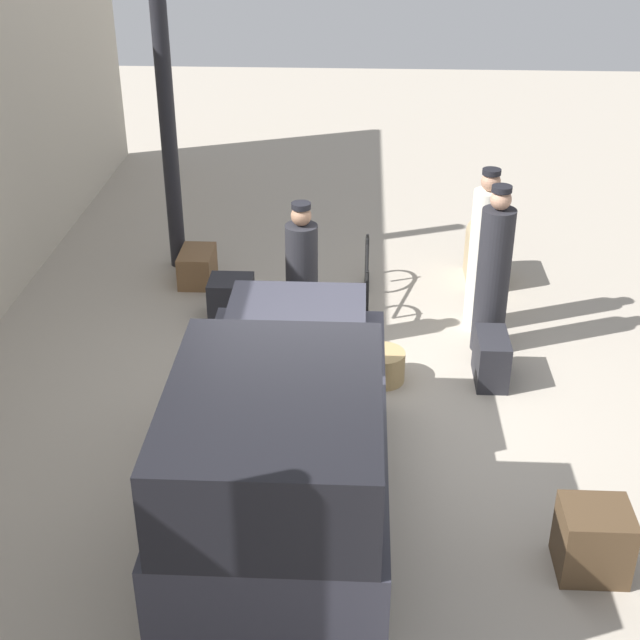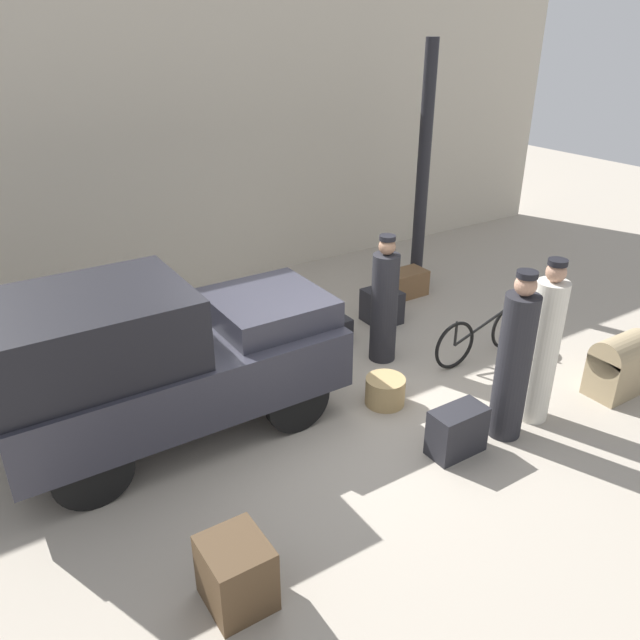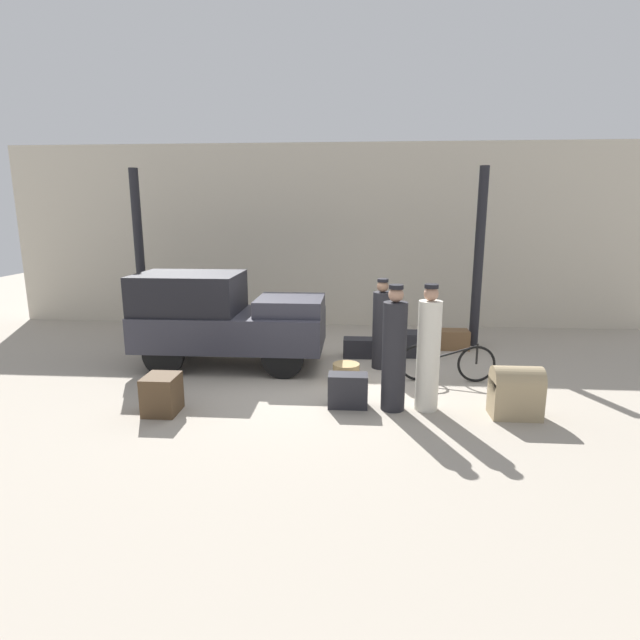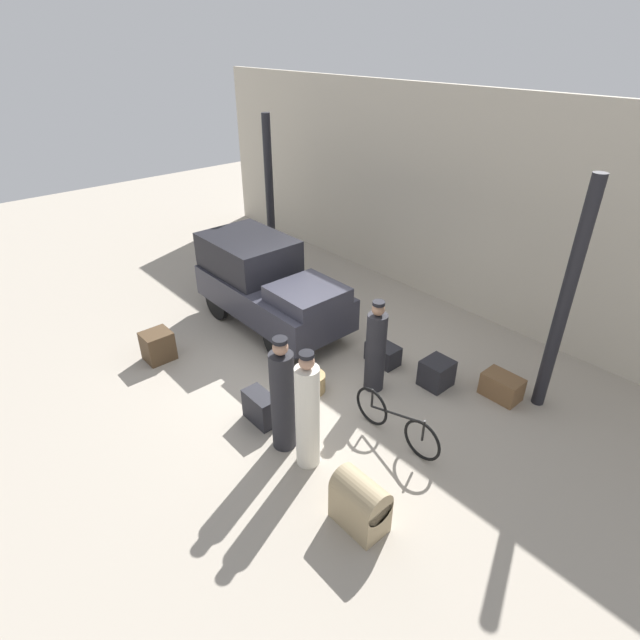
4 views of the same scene
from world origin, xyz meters
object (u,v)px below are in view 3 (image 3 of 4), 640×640
Objects in this scene: bicycle at (447,363)px; trunk_large_brown at (453,339)px; porter_lifting_near_truck at (394,353)px; trunk_barrel_dark at (516,391)px; wicker_basket at (346,373)px; suitcase_small_leather at (162,394)px; suitcase_black_upright at (412,344)px; porter_carrying_trunk at (382,327)px; suitcase_tan_flat at (348,390)px; truck at (222,316)px; conductor_in_dark_uniform at (428,353)px; trunk_wicker_pale at (359,348)px.

trunk_large_brown is at bearing 76.80° from bicycle.
porter_lifting_near_truck reaches higher than trunk_barrel_dark.
suitcase_small_leather reaches higher than wicker_basket.
porter_carrying_trunk is at bearing -127.48° from suitcase_black_upright.
bicycle is 0.88× the size of porter_lifting_near_truck.
porter_carrying_trunk is at bearing 92.47° from porter_lifting_near_truck.
bicycle is 1.74m from wicker_basket.
trunk_barrel_dark is (1.72, -0.15, -0.48)m from porter_lifting_near_truck.
suitcase_tan_flat reaches higher than wicker_basket.
porter_lifting_near_truck is 0.90m from suitcase_tan_flat.
truck is 4.04m from conductor_in_dark_uniform.
porter_carrying_trunk reaches higher than wicker_basket.
suitcase_tan_flat reaches higher than suitcase_black_upright.
suitcase_tan_flat is 1.04× the size of suitcase_small_leather.
suitcase_small_leather is at bearing -143.62° from porter_carrying_trunk.
suitcase_small_leather is at bearing -96.86° from truck.
bicycle reaches higher than suitcase_black_upright.
suitcase_tan_flat is at bearing 9.23° from suitcase_small_leather.
conductor_in_dark_uniform reaches higher than suitcase_black_upright.
conductor_in_dark_uniform is 2.91m from trunk_wicker_pale.
suitcase_tan_flat is 0.93× the size of trunk_large_brown.
wicker_basket is 0.81× the size of suitcase_small_leather.
conductor_in_dark_uniform is at bearing -106.58° from trunk_large_brown.
suitcase_black_upright is 0.88× the size of suitcase_small_leather.
porter_lifting_near_truck is 3.17× the size of suitcase_tan_flat.
suitcase_small_leather is 0.91× the size of trunk_wicker_pale.
porter_lifting_near_truck reaches higher than suitcase_black_upright.
suitcase_tan_flat is (-0.58, -1.97, -0.52)m from porter_carrying_trunk.
conductor_in_dark_uniform is (0.58, -1.97, 0.10)m from porter_carrying_trunk.
porter_lifting_near_truck is at bearing -87.53° from porter_carrying_trunk.
porter_lifting_near_truck reaches higher than trunk_wicker_pale.
bicycle is 1.63m from trunk_barrel_dark.
suitcase_tan_flat is (-1.67, -1.27, -0.08)m from bicycle.
suitcase_tan_flat is at bearing -113.68° from suitcase_black_upright.
suitcase_small_leather reaches higher than suitcase_tan_flat.
conductor_in_dark_uniform is 2.91m from suitcase_black_upright.
trunk_large_brown is (2.17, 3.39, -0.05)m from suitcase_tan_flat.
suitcase_tan_flat is at bearing -38.36° from truck.
trunk_barrel_dark is at bearing -9.05° from conductor_in_dark_uniform.
porter_lifting_near_truck is (3.07, -1.95, -0.08)m from truck.
porter_lifting_near_truck is 3.81m from trunk_large_brown.
bicycle is 0.87× the size of conductor_in_dark_uniform.
wicker_basket is 1.79m from conductor_in_dark_uniform.
bicycle is 4.68m from suitcase_small_leather.
trunk_barrel_dark is at bearing -86.60° from trunk_large_brown.
porter_lifting_near_truck is 3.74× the size of suitcase_black_upright.
suitcase_small_leather reaches higher than trunk_large_brown.
trunk_barrel_dark is at bearing -4.67° from suitcase_tan_flat.
conductor_in_dark_uniform is at bearing -42.29° from wicker_basket.
conductor_in_dark_uniform reaches higher than porter_carrying_trunk.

